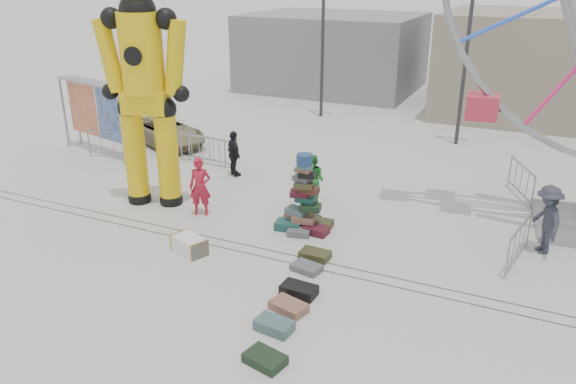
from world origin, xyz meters
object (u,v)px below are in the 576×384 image
at_px(crash_test_dummy, 145,86).
at_px(barricade_dummy_c, 209,151).
at_px(barricade_wheel_back, 521,181).
at_px(parked_suv, 165,131).
at_px(barricade_wheel_front, 519,243).
at_px(pedestrian_green, 313,180).
at_px(lamp_post_right, 471,36).
at_px(pedestrian_red, 200,187).
at_px(banner_scaffold, 95,100).
at_px(steamer_trunk, 189,245).
at_px(barricade_dummy_a, 113,144).
at_px(suitcase_tower, 304,209).
at_px(pedestrian_grey, 546,220).
at_px(lamp_post_left, 325,24).
at_px(pedestrian_black, 234,154).
at_px(barricade_dummy_b, 203,150).

xyz_separation_m(crash_test_dummy, barricade_dummy_c, (-0.43, 3.93, -3.22)).
xyz_separation_m(barricade_wheel_back, parked_suv, (-14.09, -0.02, 0.02)).
height_order(barricade_wheel_front, pedestrian_green, pedestrian_green).
relative_size(lamp_post_right, barricade_dummy_c, 4.00).
bearing_deg(crash_test_dummy, parked_suv, 107.17).
bearing_deg(lamp_post_right, barricade_wheel_back, -61.94).
bearing_deg(crash_test_dummy, barricade_dummy_c, 80.11).
height_order(barricade_wheel_front, pedestrian_red, pedestrian_red).
bearing_deg(barricade_dummy_c, parked_suv, 161.21).
distance_m(banner_scaffold, barricade_wheel_back, 15.92).
relative_size(lamp_post_right, steamer_trunk, 8.36).
xyz_separation_m(banner_scaffold, barricade_dummy_a, (0.81, -0.17, -1.64)).
height_order(barricade_dummy_c, barricade_wheel_back, same).
xyz_separation_m(suitcase_tower, barricade_wheel_front, (5.72, 0.45, -0.09)).
bearing_deg(pedestrian_red, crash_test_dummy, 153.78).
xyz_separation_m(crash_test_dummy, parked_suv, (-3.54, 5.40, -3.20)).
xyz_separation_m(suitcase_tower, banner_scaffold, (-10.22, 3.04, 1.55)).
distance_m(suitcase_tower, crash_test_dummy, 5.98).
bearing_deg(pedestrian_grey, crash_test_dummy, -106.99).
relative_size(pedestrian_grey, parked_suv, 0.45).
xyz_separation_m(lamp_post_right, pedestrian_green, (-3.19, -8.56, -3.68)).
relative_size(barricade_dummy_c, pedestrian_grey, 1.07).
xyz_separation_m(lamp_post_left, suitcase_tower, (4.30, -12.39, -3.85)).
distance_m(barricade_dummy_a, barricade_dummy_c, 3.99).
xyz_separation_m(barricade_dummy_a, barricade_wheel_front, (15.14, -2.41, 0.00)).
relative_size(steamer_trunk, barricade_dummy_a, 0.48).
height_order(barricade_wheel_front, pedestrian_black, pedestrian_black).
relative_size(suitcase_tower, pedestrian_black, 1.37).
height_order(lamp_post_right, pedestrian_red, lamp_post_right).
xyz_separation_m(suitcase_tower, pedestrian_black, (-4.03, 3.03, 0.19)).
relative_size(crash_test_dummy, barricade_wheel_back, 3.58).
distance_m(lamp_post_right, lamp_post_left, 7.28).
height_order(banner_scaffold, pedestrian_grey, banner_scaffold).
height_order(suitcase_tower, barricade_dummy_b, suitcase_tower).
xyz_separation_m(crash_test_dummy, barricade_dummy_b, (-0.72, 3.92, -3.22)).
bearing_deg(banner_scaffold, pedestrian_red, -12.66).
height_order(lamp_post_left, steamer_trunk, lamp_post_left).
relative_size(suitcase_tower, parked_suv, 0.55).
xyz_separation_m(crash_test_dummy, barricade_dummy_a, (-4.33, 3.08, -3.22)).
xyz_separation_m(pedestrian_green, pedestrian_grey, (6.77, -0.47, 0.13)).
bearing_deg(lamp_post_right, parked_suv, -155.29).
bearing_deg(pedestrian_black, banner_scaffold, 37.73).
bearing_deg(barricade_dummy_b, lamp_post_left, 81.00).
xyz_separation_m(lamp_post_left, banner_scaffold, (-5.92, -9.36, -2.29)).
distance_m(banner_scaffold, pedestrian_red, 7.86).
xyz_separation_m(crash_test_dummy, banner_scaffold, (-5.13, 3.25, -1.58)).
xyz_separation_m(pedestrian_grey, parked_suv, (-14.91, 3.82, -0.36)).
bearing_deg(barricade_wheel_front, barricade_dummy_b, 84.93).
xyz_separation_m(suitcase_tower, parked_suv, (-8.63, 5.18, -0.06)).
distance_m(lamp_post_right, barricade_wheel_back, 7.08).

